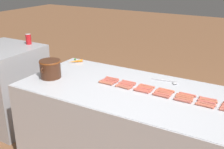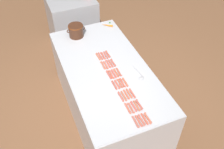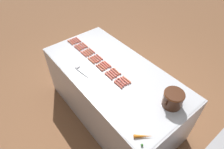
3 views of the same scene
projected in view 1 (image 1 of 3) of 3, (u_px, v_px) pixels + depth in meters
griddle_counter at (127, 128)px, 2.68m from camera, size 0.99×2.00×0.84m
back_cabinet at (6, 86)px, 3.45m from camera, size 0.76×0.80×0.99m
hot_dog_1 at (205, 105)px, 2.19m from camera, size 0.02×0.15×0.02m
hot_dog_2 at (182, 100)px, 2.27m from camera, size 0.03×0.15×0.02m
hot_dog_3 at (161, 96)px, 2.36m from camera, size 0.02×0.15×0.02m
hot_dog_4 at (141, 91)px, 2.45m from camera, size 0.03×0.15×0.02m
hot_dog_5 at (123, 87)px, 2.53m from camera, size 0.03×0.15×0.02m
hot_dog_6 at (105, 83)px, 2.62m from camera, size 0.03×0.15×0.02m
hot_dog_8 at (206, 104)px, 2.21m from camera, size 0.03×0.15×0.02m
hot_dog_9 at (184, 99)px, 2.29m from camera, size 0.02×0.15×0.02m
hot_dog_10 at (162, 94)px, 2.38m from camera, size 0.03×0.15×0.02m
hot_dog_11 at (143, 90)px, 2.46m from camera, size 0.03×0.15×0.02m
hot_dog_12 at (125, 86)px, 2.55m from camera, size 0.03×0.15×0.02m
hot_dog_13 at (107, 82)px, 2.64m from camera, size 0.02×0.15×0.02m
hot_dog_15 at (206, 102)px, 2.24m from camera, size 0.03×0.15×0.02m
hot_dog_16 at (184, 97)px, 2.33m from camera, size 0.02×0.15×0.02m
hot_dog_17 at (163, 93)px, 2.41m from camera, size 0.03×0.15×0.02m
hot_dog_18 at (144, 89)px, 2.49m from camera, size 0.02×0.15×0.02m
hot_dog_19 at (126, 84)px, 2.58m from camera, size 0.03×0.15×0.02m
hot_dog_20 at (110, 81)px, 2.66m from camera, size 0.03×0.15×0.02m
hot_dog_22 at (208, 101)px, 2.27m from camera, size 0.03×0.15×0.02m
hot_dog_23 at (185, 96)px, 2.35m from camera, size 0.02×0.15×0.02m
hot_dog_24 at (164, 91)px, 2.44m from camera, size 0.03×0.15×0.02m
hot_dog_25 at (146, 87)px, 2.52m from camera, size 0.03×0.15×0.02m
hot_dog_26 at (128, 83)px, 2.61m from camera, size 0.02×0.15×0.02m
hot_dog_27 at (112, 80)px, 2.69m from camera, size 0.03×0.15×0.02m
hot_dog_29 at (208, 99)px, 2.29m from camera, size 0.03×0.15×0.02m
hot_dog_30 at (187, 95)px, 2.38m from camera, size 0.02×0.15×0.02m
hot_dog_31 at (166, 90)px, 2.46m from camera, size 0.02×0.15×0.02m
hot_dog_32 at (147, 86)px, 2.55m from camera, size 0.03×0.15×0.02m
hot_dog_33 at (129, 82)px, 2.64m from camera, size 0.03×0.15×0.02m
hot_dog_34 at (112, 78)px, 2.72m from camera, size 0.03×0.15×0.02m
bean_pot at (50, 68)px, 2.75m from camera, size 0.26×0.21×0.18m
serving_spoon at (171, 82)px, 2.65m from camera, size 0.08×0.27×0.02m
carrot at (75, 61)px, 3.22m from camera, size 0.15×0.13×0.03m
soda_can at (28, 39)px, 3.39m from camera, size 0.07×0.07×0.13m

